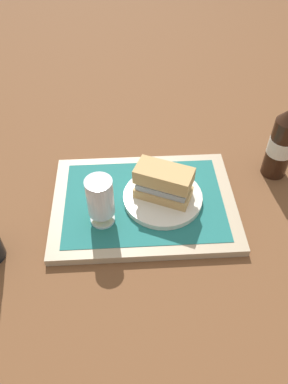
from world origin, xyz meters
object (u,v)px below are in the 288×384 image
at_px(second_bottle, 283,141).
at_px(sandwich, 162,181).
at_px(beer_glass, 100,200).
at_px(plate, 163,196).

bearing_deg(second_bottle, sandwich, 17.29).
bearing_deg(sandwich, beer_glass, 47.92).
height_order(plate, second_bottle, second_bottle).
relative_size(sandwich, second_bottle, 0.54).
distance_m(plate, second_bottle, 0.33).
xyz_separation_m(sandwich, second_bottle, (-0.31, -0.10, 0.03)).
height_order(sandwich, beer_glass, beer_glass).
bearing_deg(plate, sandwich, -24.30).
relative_size(plate, beer_glass, 1.52).
relative_size(sandwich, beer_glass, 1.16).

